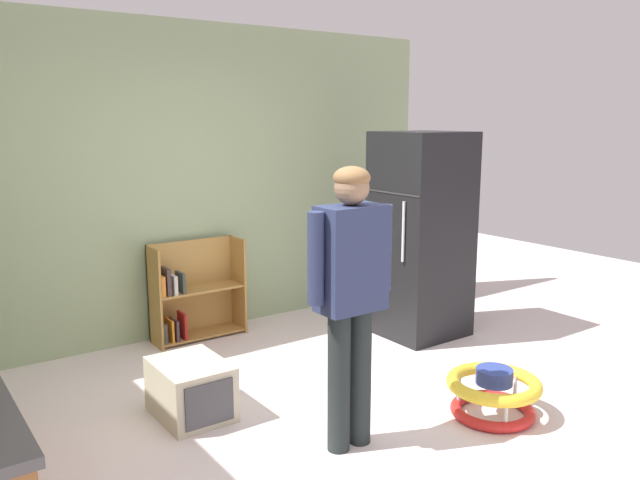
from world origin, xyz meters
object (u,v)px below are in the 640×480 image
at_px(baby_walker, 493,393).
at_px(pet_carrier, 191,389).
at_px(standing_person, 351,284).
at_px(bookshelf, 191,296).
at_px(refrigerator, 421,235).

relative_size(baby_walker, pet_carrier, 1.09).
relative_size(standing_person, baby_walker, 2.71).
xyz_separation_m(bookshelf, baby_walker, (0.95, -2.51, -0.22)).
bearing_deg(standing_person, pet_carrier, 123.52).
distance_m(bookshelf, standing_person, 2.36).
relative_size(refrigerator, baby_walker, 2.95).
bearing_deg(pet_carrier, bookshelf, 65.55).
distance_m(refrigerator, pet_carrier, 2.46).
relative_size(standing_person, pet_carrier, 2.97).
height_order(refrigerator, pet_carrier, refrigerator).
xyz_separation_m(refrigerator, baby_walker, (-0.75, -1.47, -0.73)).
bearing_deg(standing_person, baby_walker, -13.43).
relative_size(bookshelf, standing_person, 0.52).
xyz_separation_m(standing_person, pet_carrier, (-0.59, 0.90, -0.80)).
bearing_deg(refrigerator, baby_walker, -117.17).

